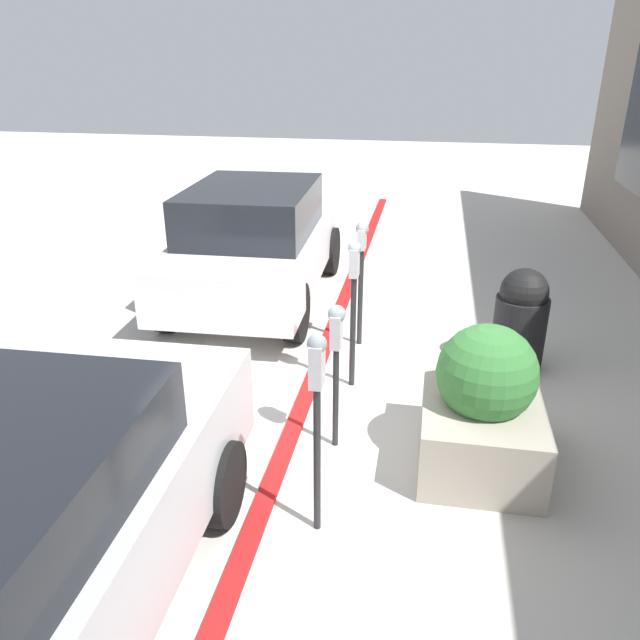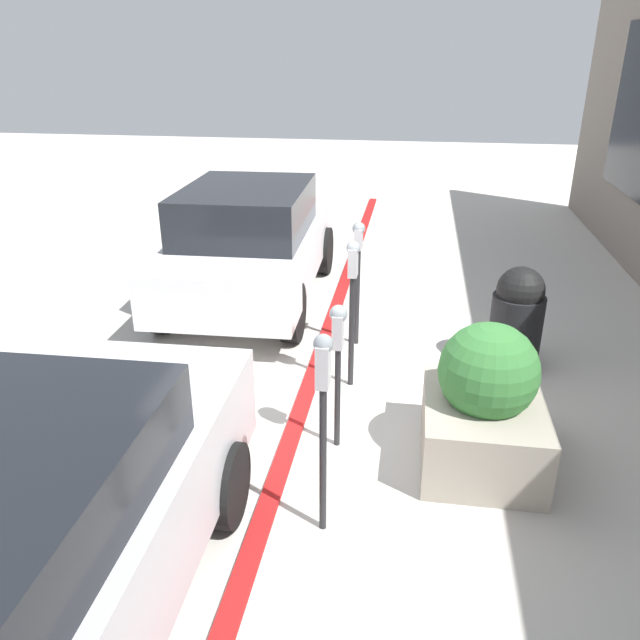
% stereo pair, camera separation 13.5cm
% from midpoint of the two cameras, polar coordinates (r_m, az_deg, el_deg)
% --- Properties ---
extents(ground_plane, '(40.00, 40.00, 0.00)m').
position_cam_midpoint_polar(ground_plane, '(6.38, -1.53, -8.01)').
color(ground_plane, beige).
extents(curb_strip, '(19.00, 0.16, 0.04)m').
position_cam_midpoint_polar(curb_strip, '(6.39, -2.25, -7.80)').
color(curb_strip, red).
rests_on(curb_strip, ground_plane).
extents(parking_meter_nearest, '(0.16, 0.14, 1.62)m').
position_cam_midpoint_polar(parking_meter_nearest, '(4.30, -0.62, -6.75)').
color(parking_meter_nearest, '#232326').
rests_on(parking_meter_nearest, ground_plane).
extents(parking_meter_second, '(0.18, 0.15, 1.38)m').
position_cam_midpoint_polar(parking_meter_second, '(5.33, 0.94, -2.11)').
color(parking_meter_second, '#232326').
rests_on(parking_meter_second, ground_plane).
extents(parking_meter_middle, '(0.16, 0.14, 1.60)m').
position_cam_midpoint_polar(parking_meter_middle, '(6.33, 2.38, 2.97)').
color(parking_meter_middle, '#232326').
rests_on(parking_meter_middle, ground_plane).
extents(parking_meter_fourth, '(0.18, 0.15, 1.53)m').
position_cam_midpoint_polar(parking_meter_fourth, '(7.32, 2.97, 5.56)').
color(parking_meter_fourth, '#232326').
rests_on(parking_meter_fourth, ground_plane).
extents(planter_box, '(1.29, 1.00, 1.30)m').
position_cam_midpoint_polar(planter_box, '(5.52, 14.11, -7.61)').
color(planter_box, '#A39989').
rests_on(planter_box, ground_plane).
extents(parked_car_front, '(4.22, 1.89, 1.54)m').
position_cam_midpoint_polar(parked_car_front, '(4.07, -27.93, -18.30)').
color(parked_car_front, '#B7B7BC').
rests_on(parked_car_front, ground_plane).
extents(parked_car_middle, '(4.22, 1.95, 1.66)m').
position_cam_midpoint_polar(parked_car_middle, '(8.81, -6.85, 7.08)').
color(parked_car_middle, silver).
rests_on(parked_car_middle, ground_plane).
extents(trash_bin, '(0.58, 0.58, 1.17)m').
position_cam_midpoint_polar(trash_bin, '(7.28, 17.05, 0.22)').
color(trash_bin, black).
rests_on(trash_bin, ground_plane).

